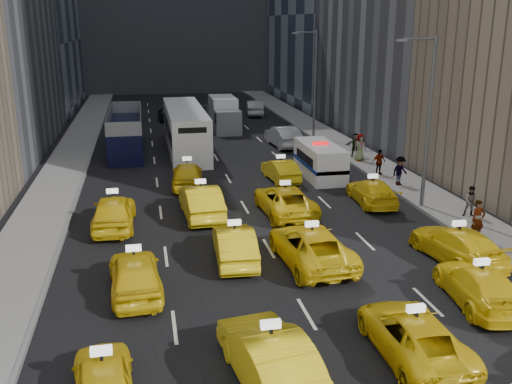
{
  "coord_description": "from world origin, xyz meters",
  "views": [
    {
      "loc": [
        -5.13,
        -14.85,
        9.59
      ],
      "look_at": [
        -0.15,
        10.11,
        2.0
      ],
      "focal_mm": 40.0,
      "sensor_mm": 36.0,
      "label": 1
    }
  ],
  "objects_px": {
    "city_bus": "(185,129)",
    "box_truck": "(224,114)",
    "pedestrian_0": "(478,220)",
    "nypd_van": "(320,161)",
    "double_decker": "(126,132)"
  },
  "relations": [
    {
      "from": "double_decker",
      "to": "box_truck",
      "type": "bearing_deg",
      "value": 44.69
    },
    {
      "from": "city_bus",
      "to": "pedestrian_0",
      "type": "relative_size",
      "value": 7.1
    },
    {
      "from": "city_bus",
      "to": "nypd_van",
      "type": "bearing_deg",
      "value": -46.97
    },
    {
      "from": "pedestrian_0",
      "to": "double_decker",
      "type": "bearing_deg",
      "value": 121.48
    },
    {
      "from": "nypd_van",
      "to": "box_truck",
      "type": "bearing_deg",
      "value": 106.69
    },
    {
      "from": "nypd_van",
      "to": "box_truck",
      "type": "height_order",
      "value": "box_truck"
    },
    {
      "from": "double_decker",
      "to": "pedestrian_0",
      "type": "relative_size",
      "value": 5.88
    },
    {
      "from": "pedestrian_0",
      "to": "nypd_van",
      "type": "bearing_deg",
      "value": 102.39
    },
    {
      "from": "city_bus",
      "to": "pedestrian_0",
      "type": "xyz_separation_m",
      "value": [
        11.34,
        -22.0,
        -0.59
      ]
    },
    {
      "from": "box_truck",
      "to": "pedestrian_0",
      "type": "bearing_deg",
      "value": -69.75
    },
    {
      "from": "double_decker",
      "to": "pedestrian_0",
      "type": "bearing_deg",
      "value": -51.17
    },
    {
      "from": "nypd_van",
      "to": "box_truck",
      "type": "relative_size",
      "value": 0.82
    },
    {
      "from": "nypd_van",
      "to": "pedestrian_0",
      "type": "relative_size",
      "value": 3.0
    },
    {
      "from": "city_bus",
      "to": "pedestrian_0",
      "type": "distance_m",
      "value": 24.76
    },
    {
      "from": "city_bus",
      "to": "box_truck",
      "type": "height_order",
      "value": "city_bus"
    }
  ]
}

